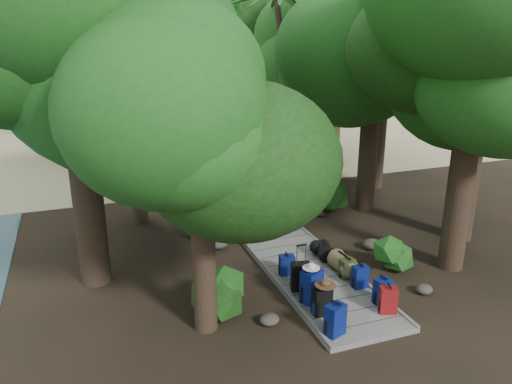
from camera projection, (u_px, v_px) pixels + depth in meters
name	position (u px, v px, depth m)	size (l,w,h in m)	color
ground	(278.00, 243.00, 14.09)	(120.00, 120.00, 0.00)	#302218
sand_beach	(172.00, 134.00, 28.36)	(40.00, 22.00, 0.02)	tan
boardwalk	(266.00, 228.00, 14.96)	(2.00, 12.00, 0.12)	gray
backpack_left_a	(335.00, 318.00, 9.59)	(0.38, 0.27, 0.71)	navy
backpack_left_b	(322.00, 300.00, 10.28)	(0.37, 0.26, 0.68)	black
backpack_left_c	(312.00, 284.00, 10.74)	(0.44, 0.32, 0.82)	navy
backpack_left_d	(287.00, 264.00, 11.97)	(0.35, 0.26, 0.54)	navy
backpack_right_a	(388.00, 299.00, 10.36)	(0.35, 0.25, 0.63)	maroon
backpack_right_b	(382.00, 290.00, 10.70)	(0.35, 0.25, 0.63)	navy
backpack_right_c	(360.00, 276.00, 11.37)	(0.34, 0.24, 0.58)	navy
backpack_right_d	(347.00, 267.00, 11.82)	(0.34, 0.25, 0.52)	#38421B
duffel_right_khaki	(342.00, 263.00, 12.12)	(0.45, 0.68, 0.45)	brown
duffel_right_black	(325.00, 251.00, 12.83)	(0.39, 0.62, 0.39)	black
suitcase_on_boardwalk	(301.00, 276.00, 11.24)	(0.43, 0.24, 0.66)	black
lone_suitcase_on_sand	(218.00, 162.00, 21.02)	(0.45, 0.26, 0.71)	black
hat_brown	(325.00, 282.00, 10.14)	(0.44, 0.44, 0.13)	#51351E
hat_white	(311.00, 265.00, 10.55)	(0.37, 0.37, 0.12)	silver
kayak	(121.00, 160.00, 22.12)	(0.70, 3.18, 0.32)	#AE390E
sun_lounger	(254.00, 148.00, 23.68)	(0.55, 1.70, 0.55)	silver
tree_right_a	(473.00, 92.00, 11.30)	(5.27, 5.27, 8.78)	black
tree_right_b	(481.00, 84.00, 13.02)	(4.89, 4.89, 8.74)	black
tree_right_c	(374.00, 77.00, 15.38)	(4.98, 4.98, 8.62)	black
tree_right_d	(383.00, 54.00, 17.47)	(5.32, 5.32, 9.75)	black
tree_right_e	(317.00, 68.00, 20.81)	(4.60, 4.60, 8.27)	black
tree_right_f	(337.00, 48.00, 22.66)	(5.48, 5.48, 9.78)	black
tree_left_a	(201.00, 172.00, 9.08)	(3.96, 3.96, 6.59)	black
tree_left_b	(73.00, 70.00, 10.42)	(5.50, 5.50, 9.90)	black
tree_left_c	(131.00, 101.00, 14.48)	(4.32, 4.32, 7.52)	black
tree_back_a	(146.00, 47.00, 25.53)	(5.56, 5.56, 9.62)	black
tree_back_b	(198.00, 41.00, 26.80)	(5.64, 5.64, 10.08)	black
tree_back_c	(266.00, 45.00, 27.95)	(5.36, 5.36, 9.64)	black
tree_back_d	(59.00, 56.00, 24.31)	(5.29, 5.29, 8.82)	black
palm_right_a	(290.00, 91.00, 18.97)	(4.07, 4.07, 6.94)	#134716
palm_right_b	(281.00, 54.00, 24.17)	(4.70, 4.70, 9.08)	#134716
palm_right_c	(227.00, 71.00, 25.00)	(4.64, 4.64, 7.38)	#134716
palm_left_a	(92.00, 85.00, 17.47)	(4.86, 4.86, 7.72)	#134716
rock_left_a	(269.00, 319.00, 10.20)	(0.41, 0.37, 0.23)	#4C473F
rock_left_b	(226.00, 294.00, 11.21)	(0.36, 0.33, 0.20)	#4C473F
rock_left_c	(218.00, 243.00, 13.69)	(0.58, 0.52, 0.32)	#4C473F
rock_left_d	(190.00, 213.00, 16.16)	(0.26, 0.24, 0.14)	#4C473F
rock_right_a	(424.00, 289.00, 11.38)	(0.39, 0.35, 0.21)	#4C473F
rock_right_b	(372.00, 244.00, 13.65)	(0.52, 0.47, 0.29)	#4C473F
rock_right_c	(319.00, 213.00, 16.04)	(0.34, 0.31, 0.19)	#4C473F
rock_right_d	(307.00, 184.00, 18.85)	(0.53, 0.47, 0.29)	#4C473F
shrub_left_a	(218.00, 294.00, 10.36)	(1.15, 1.15, 1.04)	#1B5118
shrub_left_b	(199.00, 222.00, 14.39)	(0.98, 0.98, 0.88)	#1B5118
shrub_left_c	(151.00, 185.00, 17.35)	(1.23, 1.23, 1.11)	#1B5118
shrub_right_a	(392.00, 254.00, 12.44)	(0.92, 0.92, 0.83)	#1B5118
shrub_right_b	(329.00, 195.00, 16.23)	(1.29, 1.29, 1.16)	#1B5118
shrub_right_c	(265.00, 170.00, 19.68)	(0.94, 0.94, 0.85)	#1B5118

